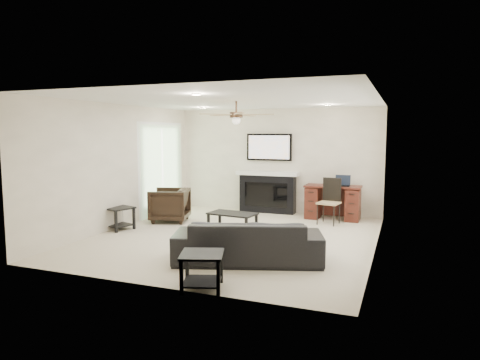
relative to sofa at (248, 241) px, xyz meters
The scene contains 10 objects.
room_shell 2.05m from the sofa, 111.85° to the left, with size 5.50×5.54×2.52m.
sofa is the anchor object (origin of this frame).
armchair 3.37m from the sofa, 140.41° to the left, with size 0.78×0.80×0.73m, color black.
coffee_table 1.84m from the sofa, 119.36° to the left, with size 0.90×0.50×0.40m, color black.
end_table_near 1.26m from the sofa, 96.84° to the right, with size 0.52×0.52×0.45m, color black.
end_table_left 3.34m from the sofa, 160.75° to the left, with size 0.50×0.50×0.45m, color black.
fireplace_unit 4.08m from the sofa, 103.31° to the left, with size 1.52×0.34×1.91m, color black.
desk 3.73m from the sofa, 79.50° to the left, with size 1.22×0.56×0.76m, color #3C140F.
desk_chair 3.20m from the sofa, 77.71° to the left, with size 0.42×0.44×0.97m, color black.
laptop 3.80m from the sofa, 76.45° to the left, with size 0.33×0.24×0.23m, color black.
Camera 1 is at (2.89, -7.22, 1.93)m, focal length 32.00 mm.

